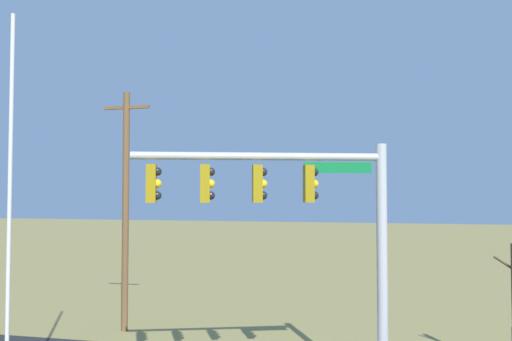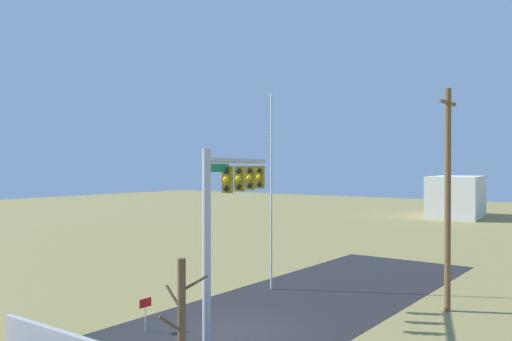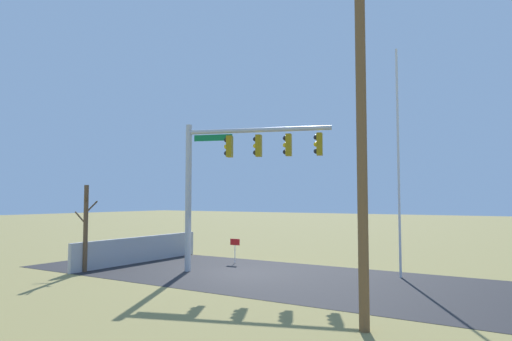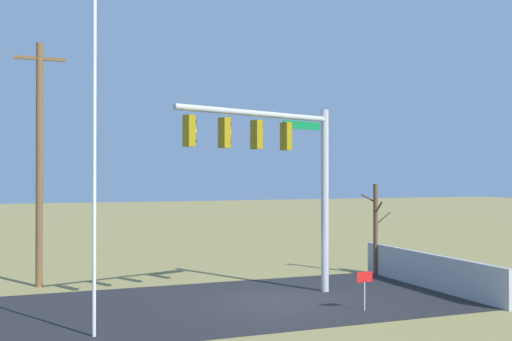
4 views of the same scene
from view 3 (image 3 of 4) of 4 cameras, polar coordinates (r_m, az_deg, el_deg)
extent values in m
plane|color=olive|center=(20.15, -2.05, -12.89)|extent=(160.00, 160.00, 0.00)
cube|color=#232326|center=(18.27, 8.76, -13.80)|extent=(28.00, 8.00, 0.01)
cube|color=#B7B5AD|center=(21.57, -10.73, -12.21)|extent=(6.00, 6.00, 0.01)
cube|color=#A8A8AD|center=(24.12, -14.49, -9.68)|extent=(0.20, 8.24, 1.31)
cylinder|color=#B2B5BA|center=(20.67, -8.56, -3.38)|extent=(0.28, 0.28, 6.64)
cylinder|color=#B2B5BA|center=(19.96, 0.22, 5.14)|extent=(6.18, 2.28, 0.20)
cube|color=#0F7238|center=(20.46, -5.45, 4.15)|extent=(1.71, 0.61, 0.28)
cube|color=#937A0F|center=(20.18, -3.36, 3.04)|extent=(0.34, 0.42, 0.96)
sphere|color=black|center=(20.26, -3.77, 3.88)|extent=(0.22, 0.22, 0.22)
sphere|color=yellow|center=(20.22, -3.77, 3.03)|extent=(0.22, 0.22, 0.22)
sphere|color=black|center=(20.19, -3.78, 2.19)|extent=(0.22, 0.22, 0.22)
cube|color=#937A0F|center=(19.85, 0.35, 3.15)|extent=(0.34, 0.42, 0.96)
sphere|color=black|center=(19.92, -0.08, 3.99)|extent=(0.22, 0.22, 0.22)
sphere|color=yellow|center=(19.88, -0.08, 3.14)|extent=(0.22, 0.22, 0.22)
sphere|color=black|center=(19.85, -0.08, 2.28)|extent=(0.22, 0.22, 0.22)
cube|color=#937A0F|center=(19.61, 4.16, 3.24)|extent=(0.34, 0.42, 0.96)
sphere|color=black|center=(19.67, 3.73, 4.10)|extent=(0.22, 0.22, 0.22)
sphere|color=yellow|center=(19.63, 3.73, 3.23)|extent=(0.22, 0.22, 0.22)
sphere|color=black|center=(19.60, 3.73, 2.36)|extent=(0.22, 0.22, 0.22)
cube|color=#937A0F|center=(19.46, 8.06, 3.32)|extent=(0.34, 0.42, 0.96)
sphere|color=black|center=(19.51, 7.61, 4.19)|extent=(0.22, 0.22, 0.22)
sphere|color=yellow|center=(19.47, 7.62, 3.32)|extent=(0.22, 0.22, 0.22)
sphere|color=black|center=(19.44, 7.63, 2.44)|extent=(0.22, 0.22, 0.22)
cylinder|color=silver|center=(19.79, 17.59, 1.10)|extent=(0.10, 0.10, 9.63)
cylinder|color=brown|center=(11.65, 13.25, 3.42)|extent=(0.26, 0.26, 9.31)
cylinder|color=brown|center=(21.67, -20.78, -6.85)|extent=(0.20, 0.20, 3.88)
cylinder|color=brown|center=(21.94, -21.34, -5.62)|extent=(0.78, 0.07, 0.57)
cylinder|color=brown|center=(21.33, -20.73, -3.34)|extent=(0.54, 0.47, 0.39)
cylinder|color=brown|center=(21.79, -20.10, -4.35)|extent=(0.12, 0.61, 0.55)
cylinder|color=silver|center=(23.24, -2.69, -10.53)|extent=(0.04, 0.04, 0.90)
cube|color=red|center=(23.18, -2.68, -9.03)|extent=(0.56, 0.02, 0.32)
camera|label=1|loc=(32.82, 7.87, 0.14)|focal=37.01mm
camera|label=2|loc=(26.80, -48.85, 3.73)|focal=37.43mm
camera|label=4|loc=(35.68, 26.90, -1.67)|focal=42.63mm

